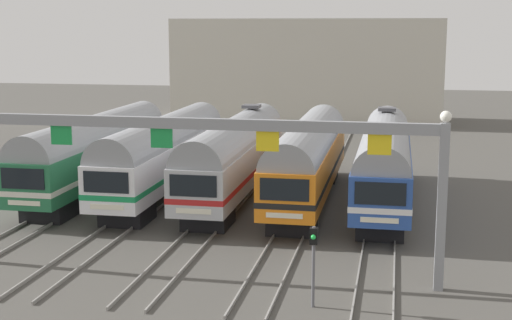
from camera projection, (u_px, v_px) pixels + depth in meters
name	position (u px, v px, depth m)	size (l,w,h in m)	color
ground_plane	(235.00, 198.00, 43.60)	(160.00, 160.00, 0.00)	#4C4944
track_bed	(280.00, 150.00, 60.01)	(18.80, 70.00, 0.15)	gray
commuter_train_green	(96.00, 149.00, 44.72)	(2.88, 18.06, 4.77)	#236B42
commuter_train_white	(164.00, 151.00, 43.91)	(2.88, 18.06, 4.77)	white
commuter_train_stainless	(235.00, 154.00, 43.11)	(2.88, 18.06, 5.05)	#B2B5BA
commuter_train_orange	(308.00, 156.00, 42.31)	(2.88, 18.06, 4.77)	orange
commuter_train_blue	(384.00, 159.00, 41.51)	(2.88, 18.06, 5.05)	#284C9E
catenary_gantry	(162.00, 147.00, 29.61)	(22.53, 0.44, 6.97)	gray
yard_signal_mast	(314.00, 251.00, 26.36)	(0.28, 0.35, 3.02)	#59595E
maintenance_building	(308.00, 70.00, 79.08)	(27.98, 10.00, 10.81)	beige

